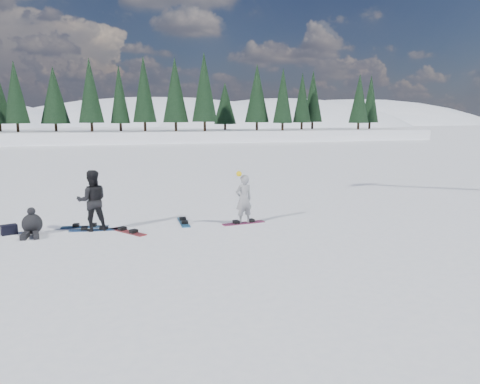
{
  "coord_description": "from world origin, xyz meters",
  "views": [
    {
      "loc": [
        -3.17,
        -14.19,
        3.61
      ],
      "look_at": [
        1.0,
        0.67,
        1.1
      ],
      "focal_mm": 35.0,
      "sensor_mm": 36.0,
      "label": 1
    }
  ],
  "objects_px": {
    "seated_rider": "(32,224)",
    "snowboard_loose_b": "(128,232)",
    "snowboarder_woman": "(244,199)",
    "snowboarder_man": "(92,201)",
    "snowboard_loose_a": "(184,222)",
    "snowboard_loose_c": "(85,227)",
    "gear_bag": "(9,230)"
  },
  "relations": [
    {
      "from": "snowboarder_man",
      "to": "gear_bag",
      "type": "bearing_deg",
      "value": -8.13
    },
    {
      "from": "snowboarder_woman",
      "to": "snowboard_loose_b",
      "type": "xyz_separation_m",
      "value": [
        -3.84,
        -0.18,
        -0.83
      ]
    },
    {
      "from": "snowboard_loose_a",
      "to": "snowboarder_woman",
      "type": "bearing_deg",
      "value": -107.02
    },
    {
      "from": "seated_rider",
      "to": "gear_bag",
      "type": "distance_m",
      "value": 0.77
    },
    {
      "from": "snowboarder_man",
      "to": "snowboard_loose_a",
      "type": "distance_m",
      "value": 3.11
    },
    {
      "from": "snowboarder_woman",
      "to": "snowboard_loose_b",
      "type": "distance_m",
      "value": 3.94
    },
    {
      "from": "snowboarder_man",
      "to": "snowboard_loose_b",
      "type": "height_order",
      "value": "snowboarder_man"
    },
    {
      "from": "snowboarder_man",
      "to": "snowboard_loose_c",
      "type": "relative_size",
      "value": 1.29
    },
    {
      "from": "snowboarder_woman",
      "to": "snowboard_loose_a",
      "type": "relative_size",
      "value": 1.21
    },
    {
      "from": "seated_rider",
      "to": "snowboard_loose_b",
      "type": "xyz_separation_m",
      "value": [
        2.84,
        -0.47,
        -0.31
      ]
    },
    {
      "from": "seated_rider",
      "to": "snowboard_loose_a",
      "type": "relative_size",
      "value": 0.68
    },
    {
      "from": "snowboarder_woman",
      "to": "snowboard_loose_b",
      "type": "bearing_deg",
      "value": -10.33
    },
    {
      "from": "gear_bag",
      "to": "snowboard_loose_a",
      "type": "xyz_separation_m",
      "value": [
        5.44,
        0.13,
        -0.14
      ]
    },
    {
      "from": "snowboarder_man",
      "to": "snowboard_loose_b",
      "type": "xyz_separation_m",
      "value": [
        1.05,
        -0.54,
        -0.96
      ]
    },
    {
      "from": "snowboard_loose_b",
      "to": "snowboarder_woman",
      "type": "bearing_deg",
      "value": 57.25
    },
    {
      "from": "snowboarder_man",
      "to": "seated_rider",
      "type": "height_order",
      "value": "snowboarder_man"
    },
    {
      "from": "snowboard_loose_b",
      "to": "snowboard_loose_c",
      "type": "height_order",
      "value": "same"
    },
    {
      "from": "snowboarder_woman",
      "to": "snowboard_loose_a",
      "type": "height_order",
      "value": "snowboarder_woman"
    },
    {
      "from": "snowboard_loose_c",
      "to": "snowboard_loose_a",
      "type": "bearing_deg",
      "value": 6.01
    },
    {
      "from": "seated_rider",
      "to": "gear_bag",
      "type": "height_order",
      "value": "seated_rider"
    },
    {
      "from": "snowboarder_woman",
      "to": "seated_rider",
      "type": "relative_size",
      "value": 1.78
    },
    {
      "from": "snowboard_loose_b",
      "to": "snowboard_loose_a",
      "type": "xyz_separation_m",
      "value": [
        1.89,
        0.85,
        0.0
      ]
    },
    {
      "from": "snowboarder_woman",
      "to": "gear_bag",
      "type": "bearing_deg",
      "value": -17.25
    },
    {
      "from": "gear_bag",
      "to": "snowboard_loose_a",
      "type": "height_order",
      "value": "gear_bag"
    },
    {
      "from": "snowboarder_man",
      "to": "seated_rider",
      "type": "bearing_deg",
      "value": -1.59
    },
    {
      "from": "snowboard_loose_b",
      "to": "gear_bag",
      "type": "bearing_deg",
      "value": -137.02
    },
    {
      "from": "seated_rider",
      "to": "gear_bag",
      "type": "bearing_deg",
      "value": 157.45
    },
    {
      "from": "snowboard_loose_c",
      "to": "snowboard_loose_a",
      "type": "xyz_separation_m",
      "value": [
        3.23,
        -0.2,
        0.0
      ]
    },
    {
      "from": "seated_rider",
      "to": "snowboard_loose_b",
      "type": "relative_size",
      "value": 0.68
    },
    {
      "from": "snowboarder_woman",
      "to": "seated_rider",
      "type": "height_order",
      "value": "snowboarder_woman"
    },
    {
      "from": "snowboarder_woman",
      "to": "gear_bag",
      "type": "distance_m",
      "value": 7.44
    },
    {
      "from": "snowboarder_woman",
      "to": "snowboard_loose_c",
      "type": "distance_m",
      "value": 5.32
    }
  ]
}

